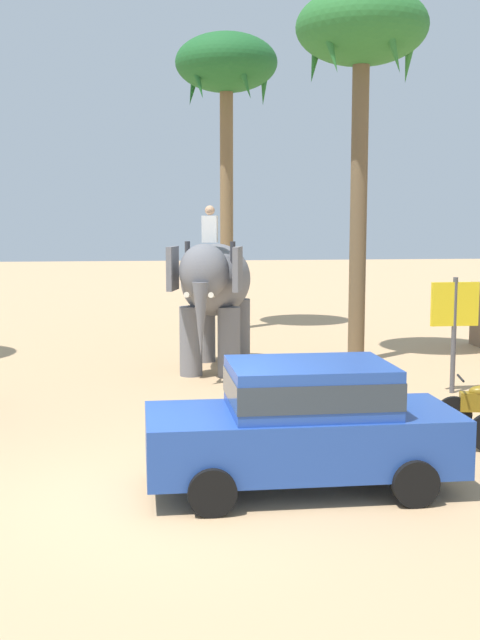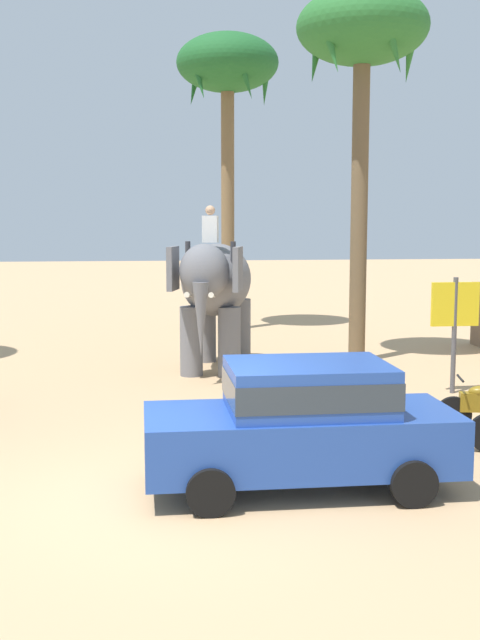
{
  "view_description": "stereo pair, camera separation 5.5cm",
  "coord_description": "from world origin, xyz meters",
  "px_view_note": "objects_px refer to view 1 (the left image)",
  "views": [
    {
      "loc": [
        -0.49,
        -9.88,
        3.57
      ],
      "look_at": [
        1.47,
        5.65,
        1.6
      ],
      "focal_mm": 44.99,
      "sensor_mm": 36.0,
      "label": 1
    },
    {
      "loc": [
        -0.43,
        -9.89,
        3.57
      ],
      "look_at": [
        1.47,
        5.65,
        1.6
      ],
      "focal_mm": 44.99,
      "sensor_mm": 36.0,
      "label": 2
    }
  ],
  "objects_px": {
    "car_sedan_foreground": "(304,420)",
    "signboard_yellow": "(455,312)",
    "palm_tree_near_hut": "(226,73)",
    "palm_tree_left_of_road": "(362,40)",
    "elephant_with_mahout": "(215,287)"
  },
  "relations": [
    {
      "from": "car_sedan_foreground",
      "to": "signboard_yellow",
      "type": "height_order",
      "value": "signboard_yellow"
    },
    {
      "from": "car_sedan_foreground",
      "to": "elephant_with_mahout",
      "type": "xyz_separation_m",
      "value": [
        -0.39,
        8.53,
        1.06
      ]
    },
    {
      "from": "car_sedan_foreground",
      "to": "palm_tree_near_hut",
      "type": "relative_size",
      "value": 0.44
    },
    {
      "from": "car_sedan_foreground",
      "to": "palm_tree_near_hut",
      "type": "bearing_deg",
      "value": 87.56
    },
    {
      "from": "palm_tree_near_hut",
      "to": "palm_tree_left_of_road",
      "type": "relative_size",
      "value": 1.03
    },
    {
      "from": "palm_tree_near_hut",
      "to": "signboard_yellow",
      "type": "height_order",
      "value": "palm_tree_near_hut"
    },
    {
      "from": "car_sedan_foreground",
      "to": "signboard_yellow",
      "type": "bearing_deg",
      "value": 52.01
    },
    {
      "from": "palm_tree_left_of_road",
      "to": "palm_tree_near_hut",
      "type": "bearing_deg",
      "value": 112.87
    },
    {
      "from": "car_sedan_foreground",
      "to": "palm_tree_left_of_road",
      "type": "relative_size",
      "value": 0.45
    },
    {
      "from": "signboard_yellow",
      "to": "palm_tree_near_hut",
      "type": "bearing_deg",
      "value": 109.68
    },
    {
      "from": "car_sedan_foreground",
      "to": "palm_tree_near_hut",
      "type": "xyz_separation_m",
      "value": [
        0.66,
        15.51,
        7.18
      ]
    },
    {
      "from": "car_sedan_foreground",
      "to": "elephant_with_mahout",
      "type": "bearing_deg",
      "value": 92.62
    },
    {
      "from": "car_sedan_foreground",
      "to": "signboard_yellow",
      "type": "xyz_separation_m",
      "value": [
        4.26,
        5.45,
        0.76
      ]
    },
    {
      "from": "palm_tree_near_hut",
      "to": "palm_tree_left_of_road",
      "type": "distance_m",
      "value": 6.72
    },
    {
      "from": "elephant_with_mahout",
      "to": "car_sedan_foreground",
      "type": "bearing_deg",
      "value": -87.38
    }
  ]
}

